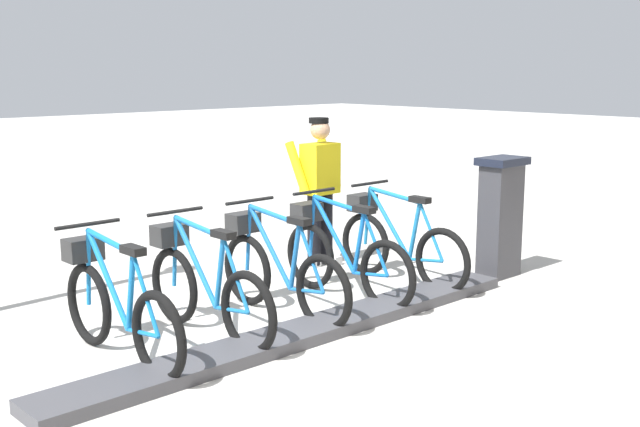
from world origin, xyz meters
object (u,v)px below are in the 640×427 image
at_px(bike_docked_1, 341,255).
at_px(bike_docked_4, 116,305).
at_px(bike_docked_0, 397,242).
at_px(bike_docked_2, 278,269).
at_px(worker_near_rack, 319,186).
at_px(bike_docked_3, 204,286).
at_px(payment_kiosk, 500,215).

height_order(bike_docked_1, bike_docked_4, same).
height_order(bike_docked_0, bike_docked_2, same).
distance_m(bike_docked_4, worker_near_rack, 3.35).
bearing_deg(bike_docked_1, worker_near_rack, -33.73).
xyz_separation_m(bike_docked_3, worker_near_rack, (1.09, -2.33, 0.48)).
height_order(payment_kiosk, worker_near_rack, worker_near_rack).
xyz_separation_m(bike_docked_2, bike_docked_4, (0.00, 1.60, 0.00)).
xyz_separation_m(bike_docked_0, bike_docked_2, (0.00, 1.60, 0.00)).
height_order(bike_docked_4, worker_near_rack, worker_near_rack).
bearing_deg(bike_docked_2, bike_docked_1, -90.00).
bearing_deg(bike_docked_3, bike_docked_2, -90.00).
xyz_separation_m(payment_kiosk, bike_docked_3, (0.57, 3.40, -0.24)).
bearing_deg(payment_kiosk, bike_docked_0, 60.05).
bearing_deg(worker_near_rack, bike_docked_1, 146.27).
bearing_deg(bike_docked_3, bike_docked_1, -90.00).
distance_m(bike_docked_0, bike_docked_4, 3.21).
distance_m(bike_docked_3, bike_docked_4, 0.80).
bearing_deg(worker_near_rack, bike_docked_3, 115.09).
height_order(bike_docked_3, bike_docked_4, same).
distance_m(bike_docked_1, bike_docked_2, 0.80).
bearing_deg(worker_near_rack, payment_kiosk, -147.39).
distance_m(bike_docked_2, bike_docked_3, 0.80).
bearing_deg(bike_docked_0, bike_docked_2, 90.00).
relative_size(payment_kiosk, bike_docked_3, 0.74).
distance_m(payment_kiosk, bike_docked_1, 1.90).
bearing_deg(payment_kiosk, worker_near_rack, 32.61).
xyz_separation_m(bike_docked_0, bike_docked_1, (0.00, 0.80, 0.00)).
relative_size(bike_docked_0, bike_docked_1, 1.00).
height_order(payment_kiosk, bike_docked_3, payment_kiosk).
height_order(bike_docked_0, bike_docked_1, same).
bearing_deg(bike_docked_3, bike_docked_0, -90.00).
xyz_separation_m(bike_docked_0, bike_docked_3, (0.00, 2.41, 0.00)).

